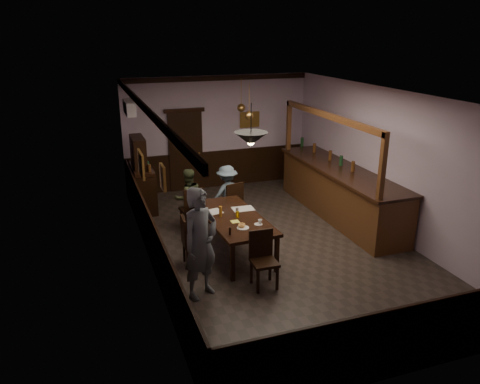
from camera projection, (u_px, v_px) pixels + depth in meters
name	position (u px, v px, depth m)	size (l,w,h in m)	color
room	(277.00, 174.00, 8.95)	(5.01, 8.01, 3.01)	#2D2621
dining_table	(234.00, 219.00, 8.90)	(1.11, 2.25, 0.75)	black
chair_far_left	(192.00, 207.00, 9.90)	(0.47, 0.47, 0.99)	black
chair_far_right	(232.00, 202.00, 10.23)	(0.52, 0.52, 0.99)	black
chair_near	(263.00, 256.00, 7.80)	(0.43, 0.43, 0.97)	black
chair_side	(190.00, 239.00, 8.46)	(0.43, 0.43, 0.95)	black
person_standing	(200.00, 243.00, 7.36)	(0.67, 0.44, 1.84)	#575C64
person_seated_left	(188.00, 198.00, 10.11)	(0.64, 0.50, 1.31)	#414C2E
person_seated_right	(227.00, 194.00, 10.43)	(0.83, 0.48, 1.29)	slate
newspaper_left	(211.00, 212.00, 9.07)	(0.42, 0.30, 0.01)	silver
newspaper_right	(243.00, 209.00, 9.24)	(0.42, 0.30, 0.01)	silver
napkin	(235.00, 222.00, 8.63)	(0.15, 0.15, 0.00)	#FFFC5D
saucer	(258.00, 224.00, 8.50)	(0.15, 0.15, 0.01)	white
coffee_cup	(260.00, 222.00, 8.51)	(0.08, 0.08, 0.07)	white
pastry_plate	(243.00, 228.00, 8.34)	(0.22, 0.22, 0.01)	white
pastry_ring_a	(241.00, 226.00, 8.36)	(0.13, 0.13, 0.04)	#C68C47
pastry_ring_b	(242.00, 225.00, 8.42)	(0.13, 0.13, 0.04)	#C68C47
soda_can	(238.00, 214.00, 8.81)	(0.07, 0.07, 0.12)	yellow
beer_glass	(221.00, 211.00, 8.85)	(0.06, 0.06, 0.20)	#BF721E
water_glass	(237.00, 211.00, 8.94)	(0.06, 0.06, 0.15)	silver
pepper_mill	(230.00, 231.00, 8.07)	(0.04, 0.04, 0.14)	black
sideboard	(142.00, 180.00, 11.16)	(0.48, 1.33, 1.76)	black
bar_counter	(340.00, 191.00, 10.71)	(1.00, 4.31, 2.41)	#482713
door_back	(186.00, 152.00, 12.34)	(0.90, 0.06, 2.10)	black
ac_unit	(129.00, 108.00, 10.48)	(0.20, 0.85, 0.30)	white
picture_left_small	(163.00, 177.00, 6.54)	(0.04, 0.28, 0.36)	olive
picture_left_large	(141.00, 164.00, 8.83)	(0.04, 0.62, 0.48)	olive
picture_back	(250.00, 120.00, 12.66)	(0.55, 0.04, 0.42)	olive
pendant_iron	(251.00, 139.00, 7.64)	(0.56, 0.56, 0.69)	black
pendant_brass_mid	(249.00, 116.00, 10.37)	(0.20, 0.20, 0.81)	#BF8C3F
pendant_brass_far	(241.00, 108.00, 11.41)	(0.20, 0.20, 0.81)	#BF8C3F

